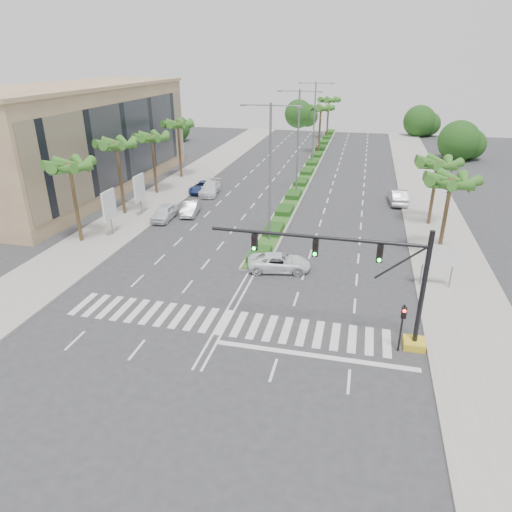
{
  "coord_description": "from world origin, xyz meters",
  "views": [
    {
      "loc": [
        7.69,
        -23.58,
        15.54
      ],
      "look_at": [
        1.15,
        3.96,
        3.0
      ],
      "focal_mm": 32.0,
      "sensor_mm": 36.0,
      "label": 1
    }
  ],
  "objects_px": {
    "car_parked_b": "(191,208)",
    "car_parked_d": "(210,188)",
    "car_crossing": "(279,262)",
    "car_right": "(398,197)",
    "car_parked_c": "(203,187)",
    "car_parked_a": "(164,213)"
  },
  "relations": [
    {
      "from": "car_parked_d",
      "to": "car_crossing",
      "type": "height_order",
      "value": "car_parked_d"
    },
    {
      "from": "car_parked_b",
      "to": "car_parked_d",
      "type": "height_order",
      "value": "car_parked_d"
    },
    {
      "from": "car_parked_b",
      "to": "car_parked_c",
      "type": "xyz_separation_m",
      "value": [
        -1.64,
        8.3,
        -0.06
      ]
    },
    {
      "from": "car_parked_b",
      "to": "car_parked_c",
      "type": "relative_size",
      "value": 0.92
    },
    {
      "from": "car_parked_a",
      "to": "car_crossing",
      "type": "height_order",
      "value": "car_parked_a"
    },
    {
      "from": "car_parked_b",
      "to": "car_parked_d",
      "type": "xyz_separation_m",
      "value": [
        -0.44,
        7.65,
        0.03
      ]
    },
    {
      "from": "car_right",
      "to": "car_crossing",
      "type": "bearing_deg",
      "value": 59.31
    },
    {
      "from": "car_crossing",
      "to": "car_right",
      "type": "xyz_separation_m",
      "value": [
        9.81,
        20.33,
        0.14
      ]
    },
    {
      "from": "car_crossing",
      "to": "car_right",
      "type": "height_order",
      "value": "car_right"
    },
    {
      "from": "car_parked_b",
      "to": "car_right",
      "type": "distance_m",
      "value": 23.25
    },
    {
      "from": "car_parked_a",
      "to": "car_parked_d",
      "type": "height_order",
      "value": "car_parked_a"
    },
    {
      "from": "car_crossing",
      "to": "car_right",
      "type": "bearing_deg",
      "value": -36.62
    },
    {
      "from": "car_parked_c",
      "to": "car_parked_d",
      "type": "relative_size",
      "value": 0.92
    },
    {
      "from": "car_parked_b",
      "to": "car_right",
      "type": "xyz_separation_m",
      "value": [
        21.45,
        8.95,
        0.12
      ]
    },
    {
      "from": "car_parked_c",
      "to": "car_right",
      "type": "distance_m",
      "value": 23.1
    },
    {
      "from": "car_parked_d",
      "to": "car_crossing",
      "type": "bearing_deg",
      "value": -64.6
    },
    {
      "from": "car_parked_d",
      "to": "car_crossing",
      "type": "distance_m",
      "value": 22.55
    },
    {
      "from": "car_right",
      "to": "car_parked_b",
      "type": "bearing_deg",
      "value": 17.71
    },
    {
      "from": "car_parked_c",
      "to": "car_crossing",
      "type": "xyz_separation_m",
      "value": [
        13.28,
        -19.68,
        0.04
      ]
    },
    {
      "from": "car_parked_d",
      "to": "car_right",
      "type": "distance_m",
      "value": 21.93
    },
    {
      "from": "car_parked_a",
      "to": "car_right",
      "type": "distance_m",
      "value": 26.02
    },
    {
      "from": "car_parked_d",
      "to": "car_right",
      "type": "relative_size",
      "value": 1.02
    }
  ]
}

